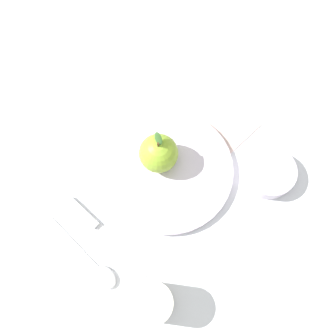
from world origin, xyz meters
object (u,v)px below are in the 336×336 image
dinner_plate (168,170)px  knife (100,229)px  apple (159,153)px  linen_napkin (215,116)px  cup (153,302)px  side_bowl (269,172)px  spoon (97,269)px

dinner_plate → knife: size_ratio=1.47×
apple → knife: size_ratio=0.51×
knife → linen_napkin: (0.25, -0.21, -0.00)m
dinner_plate → cup: cup is taller
cup → knife: 0.17m
apple → linen_napkin: (0.11, -0.11, -0.05)m
apple → side_bowl: size_ratio=0.88×
apple → linen_napkin: size_ratio=0.55×
dinner_plate → apple: apple is taller
dinner_plate → side_bowl: (0.00, -0.20, 0.01)m
dinner_plate → spoon: 0.23m
knife → linen_napkin: 0.33m
dinner_plate → side_bowl: bearing=-88.6°
apple → spoon: bearing=155.7°
cup → linen_napkin: (0.37, -0.10, -0.04)m
dinner_plate → linen_napkin: (0.13, -0.09, -0.01)m
dinner_plate → cup: size_ratio=3.31×
side_bowl → linen_napkin: size_ratio=0.63×
dinner_plate → cup: (-0.25, 0.01, 0.03)m
dinner_plate → apple: bearing=47.5°
dinner_plate → linen_napkin: size_ratio=1.60×
cup → apple: bearing=2.2°
side_bowl → knife: side_bowl is taller
knife → spoon: bearing=-175.8°
apple → knife: (-0.14, 0.10, -0.05)m
apple → side_bowl: (-0.01, -0.22, -0.03)m
spoon → cup: bearing=-114.2°
side_bowl → knife: (-0.13, 0.32, -0.02)m
dinner_plate → side_bowl: 0.20m
side_bowl → cup: bearing=140.7°
spoon → dinner_plate: bearing=-30.4°
knife → cup: bearing=-137.2°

